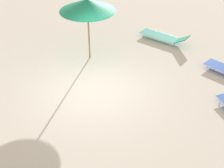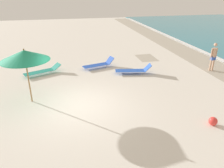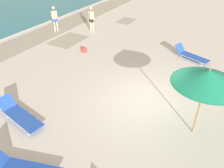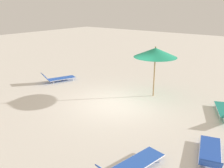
# 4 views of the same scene
# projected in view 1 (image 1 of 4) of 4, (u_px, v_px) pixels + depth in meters

# --- Properties ---
(ground_plane) EXTENTS (60.00, 60.00, 0.16)m
(ground_plane) POSITION_uv_depth(u_px,v_px,m) (94.00, 91.00, 10.85)
(ground_plane) COLOR silver
(beach_umbrella) EXTENTS (2.09, 2.09, 2.50)m
(beach_umbrella) POSITION_uv_depth(u_px,v_px,m) (87.00, 5.00, 11.32)
(beach_umbrella) COLOR #9E7547
(beach_umbrella) RESTS_ON ground_plane
(sun_lounger_beside_umbrella) EXTENTS (1.44, 2.27, 0.48)m
(sun_lounger_beside_umbrella) POSITION_uv_depth(u_px,v_px,m) (164.00, 36.00, 13.69)
(sun_lounger_beside_umbrella) COLOR #1E8475
(sun_lounger_beside_umbrella) RESTS_ON ground_plane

